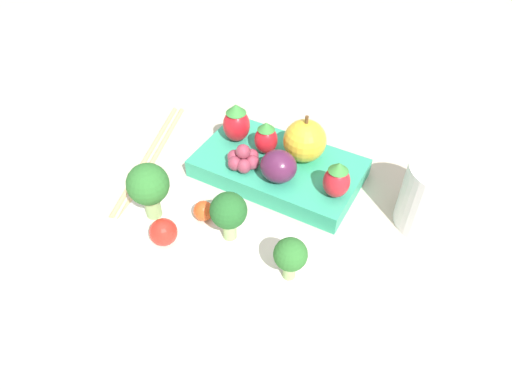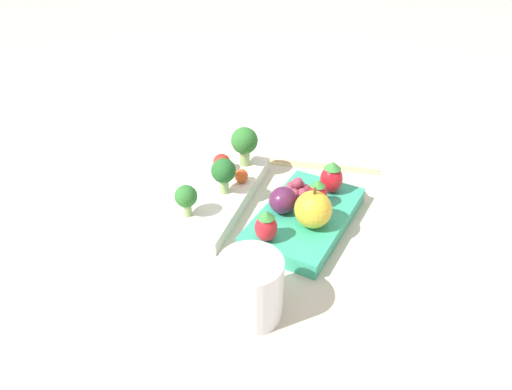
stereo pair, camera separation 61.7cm
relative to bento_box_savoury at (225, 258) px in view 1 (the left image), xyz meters
name	(u,v)px [view 1 (the left image)]	position (x,y,z in m)	size (l,w,h in m)	color
ground_plane	(252,216)	(0.00, -0.07, -0.01)	(4.00, 4.00, 0.00)	#BCB29E
bento_box_savoury	(225,258)	(0.00, 0.00, 0.00)	(0.24, 0.12, 0.02)	silver
bento_box_fruit	(282,169)	(0.00, -0.14, 0.00)	(0.20, 0.12, 0.02)	#33A87F
broccoli_floret_0	(290,256)	(-0.07, 0.00, 0.04)	(0.03, 0.03, 0.05)	#93B770
broccoli_floret_1	(148,186)	(0.09, -0.01, 0.05)	(0.04, 0.04, 0.06)	#93B770
broccoli_floret_2	(232,213)	(0.00, -0.02, 0.04)	(0.04, 0.04, 0.05)	#93B770
cherry_tomato_0	(163,232)	(0.06, 0.01, 0.02)	(0.03, 0.03, 0.03)	red
cherry_tomato_1	(203,211)	(0.04, -0.03, 0.02)	(0.02, 0.02, 0.02)	#DB4C1E
apple	(305,141)	(-0.02, -0.16, 0.04)	(0.05, 0.05, 0.06)	gold
strawberry_0	(337,180)	(-0.07, -0.12, 0.03)	(0.03, 0.03, 0.04)	red
strawberry_1	(236,123)	(0.07, -0.16, 0.04)	(0.03, 0.03, 0.05)	red
strawberry_2	(266,138)	(0.02, -0.15, 0.03)	(0.03, 0.03, 0.04)	red
plum	(279,167)	(-0.01, -0.11, 0.03)	(0.04, 0.04, 0.04)	#511E42
grape_cluster	(243,159)	(0.04, -0.12, 0.02)	(0.04, 0.04, 0.03)	#93384C
drinking_cup	(435,197)	(-0.17, -0.14, 0.03)	(0.07, 0.07, 0.07)	white
chopsticks_pair	(151,155)	(0.16, -0.11, -0.01)	(0.06, 0.21, 0.01)	tan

